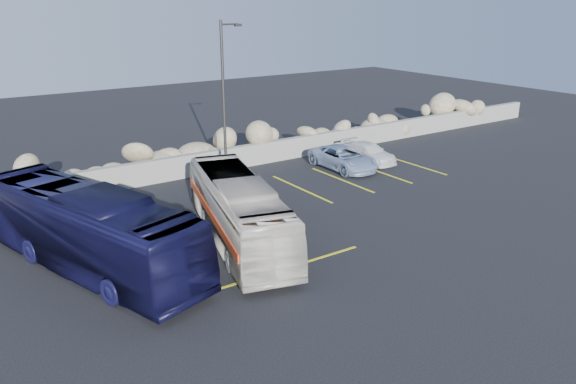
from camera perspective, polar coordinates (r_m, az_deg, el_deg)
ground at (r=19.67m, az=0.57°, el=-7.85°), size 90.00×90.00×0.00m
seawall at (r=29.44m, az=-12.88°, el=2.14°), size 60.00×0.40×1.20m
riprap_pile at (r=30.34m, az=-13.83°, el=3.94°), size 54.00×2.80×2.60m
parking_lines at (r=26.33m, az=1.96°, el=-0.74°), size 18.16×9.36×0.01m
lamppost at (r=27.41m, az=-6.45°, el=9.22°), size 1.14×0.18×8.00m
vintage_bus at (r=21.44m, az=-5.02°, el=-1.90°), size 4.39×9.34×2.54m
tour_coach at (r=20.38m, az=-19.71°, el=-3.61°), size 5.39×10.58×2.88m
car_a at (r=27.26m, az=-5.77°, el=1.24°), size 1.71×3.77×1.25m
car_c at (r=32.72m, az=8.21°, el=3.98°), size 1.55×3.70×1.07m
car_d at (r=31.08m, az=5.64°, el=3.45°), size 2.08×4.43×1.23m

